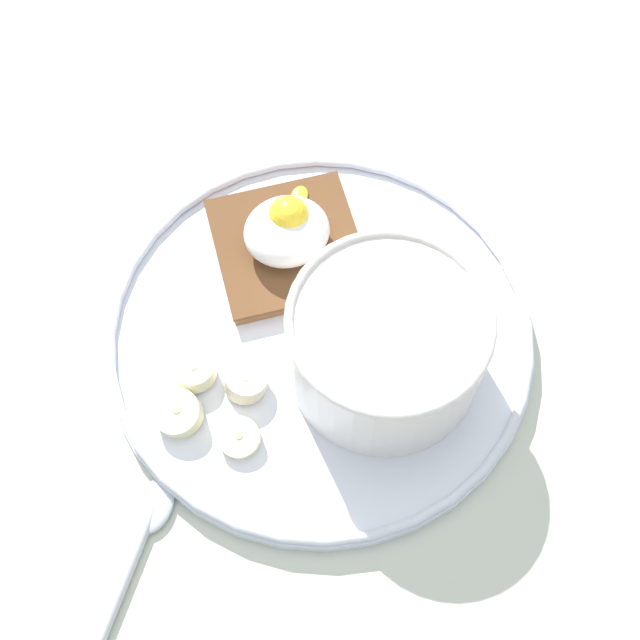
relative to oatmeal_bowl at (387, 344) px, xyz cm
name	(u,v)px	position (x,y,z in cm)	size (l,w,h in cm)	color
ground_plane	(320,346)	(-2.77, 3.96, -5.61)	(120.00, 120.00, 2.00)	beige
plate	(320,335)	(-2.77, 3.96, -3.82)	(28.66, 28.66, 1.60)	white
oatmeal_bowl	(387,344)	(0.00, 0.00, 0.00)	(12.58, 12.58, 7.27)	white
toast_slice	(288,246)	(-2.20, 10.78, -2.98)	(11.28, 11.28, 1.11)	brown
poached_egg	(287,228)	(-2.11, 10.90, -0.93)	(6.20, 6.92, 3.75)	white
banana_slice_front	(246,382)	(-8.69, 2.39, -2.85)	(3.55, 3.43, 1.73)	#F2E3BE
banana_slice_left	(194,371)	(-11.44, 4.51, -2.96)	(3.05, 3.16, 1.48)	beige
banana_slice_back	(240,438)	(-10.43, -0.87, -3.09)	(3.80, 3.81, 1.25)	#F0EBB0
banana_slice_right	(178,413)	(-13.40, 2.13, -2.85)	(4.09, 4.00, 1.75)	#F0E9B1
spoon	(134,555)	(-18.94, -4.78, -4.21)	(9.96, 10.98, 0.80)	silver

